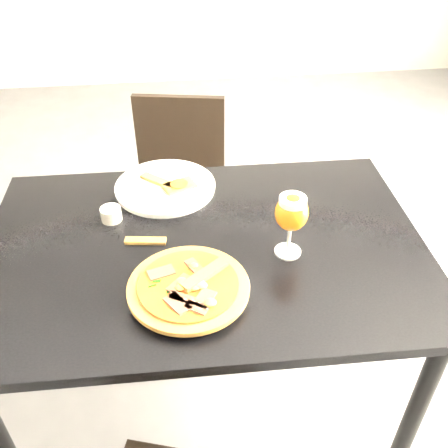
{
  "coord_description": "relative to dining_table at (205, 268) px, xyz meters",
  "views": [
    {
      "loc": [
        -0.09,
        -1.09,
        1.62
      ],
      "look_at": [
        0.03,
        -0.08,
        0.83
      ],
      "focal_mm": 40.0,
      "sensor_mm": 36.0,
      "label": 1
    }
  ],
  "objects": [
    {
      "name": "pizza",
      "position": [
        -0.05,
        -0.18,
        0.11
      ],
      "size": [
        0.29,
        0.29,
        0.03
      ],
      "rotation": [
        0.0,
        0.0,
        0.35
      ],
      "color": "#975C24",
      "rests_on": "plate_main"
    },
    {
      "name": "plate_main",
      "position": [
        -0.04,
        -0.17,
        0.1
      ],
      "size": [
        0.3,
        0.3,
        0.01
      ],
      "primitive_type": "cylinder",
      "rotation": [
        0.0,
        0.0,
        0.13
      ],
      "color": "white",
      "rests_on": "dining_table"
    },
    {
      "name": "loose_crust",
      "position": [
        -0.16,
        0.03,
        0.09
      ],
      "size": [
        0.11,
        0.04,
        0.01
      ],
      "primitive_type": "cube",
      "rotation": [
        0.0,
        0.0,
        -0.14
      ],
      "color": "#975C24",
      "rests_on": "dining_table"
    },
    {
      "name": "chair_far",
      "position": [
        -0.05,
        0.7,
        -0.2
      ],
      "size": [
        0.45,
        0.45,
        0.83
      ],
      "rotation": [
        0.0,
        0.0,
        -0.19
      ],
      "color": "black",
      "rests_on": "ground"
    },
    {
      "name": "plate_second",
      "position": [
        -0.1,
        0.28,
        0.1
      ],
      "size": [
        0.37,
        0.37,
        0.02
      ],
      "primitive_type": "cylinder",
      "rotation": [
        0.0,
        0.0,
        -0.21
      ],
      "color": "white",
      "rests_on": "dining_table"
    },
    {
      "name": "ground",
      "position": [
        0.02,
        0.06,
        -0.66
      ],
      "size": [
        6.0,
        6.0,
        0.0
      ],
      "primitive_type": "plane",
      "color": "#545456",
      "rests_on": "ground"
    },
    {
      "name": "beer_glass",
      "position": [
        0.22,
        -0.06,
        0.22
      ],
      "size": [
        0.09,
        0.09,
        0.18
      ],
      "color": "#AFB5B8",
      "rests_on": "dining_table"
    },
    {
      "name": "sauce_cup",
      "position": [
        -0.26,
        0.14,
        0.11
      ],
      "size": [
        0.06,
        0.06,
        0.04
      ],
      "color": "#BCB7A9",
      "rests_on": "dining_table"
    },
    {
      "name": "crust_scraps",
      "position": [
        -0.08,
        0.28,
        0.11
      ],
      "size": [
        0.18,
        0.13,
        0.01
      ],
      "rotation": [
        0.0,
        0.0,
        -0.28
      ],
      "color": "#975C24",
      "rests_on": "plate_second"
    },
    {
      "name": "dining_table",
      "position": [
        0.0,
        0.0,
        0.0
      ],
      "size": [
        1.22,
        0.82,
        0.75
      ],
      "rotation": [
        0.0,
        0.0,
        -0.02
      ],
      "color": "black",
      "rests_on": "ground"
    }
  ]
}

